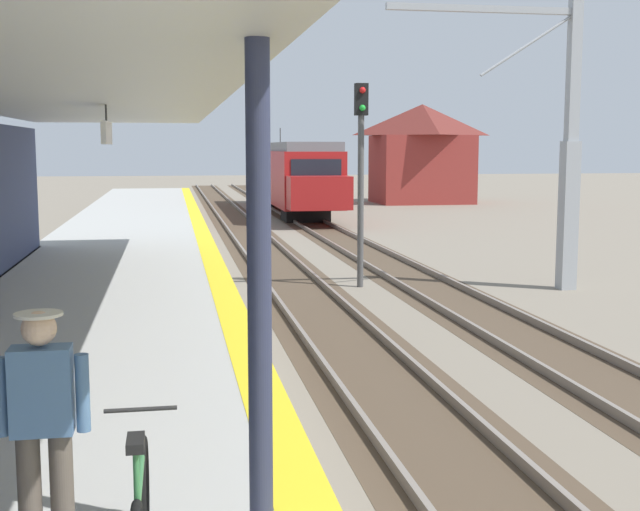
# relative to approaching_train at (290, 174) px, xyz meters

# --- Properties ---
(station_platform) EXTENTS (5.00, 80.00, 0.91)m
(station_platform) POSITION_rel_approaching_train_xyz_m (-7.80, -28.88, -1.73)
(station_platform) COLOR #A8A8A3
(station_platform) RESTS_ON ground
(track_pair_nearest_platform) EXTENTS (2.34, 120.00, 0.16)m
(track_pair_nearest_platform) POSITION_rel_approaching_train_xyz_m (-3.40, -24.88, -2.13)
(track_pair_nearest_platform) COLOR #4C3D2D
(track_pair_nearest_platform) RESTS_ON ground
(track_pair_middle) EXTENTS (2.34, 120.00, 0.16)m
(track_pair_middle) POSITION_rel_approaching_train_xyz_m (-0.00, -24.88, -2.13)
(track_pair_middle) COLOR #4C3D2D
(track_pair_middle) RESTS_ON ground
(approaching_train) EXTENTS (2.93, 19.60, 4.76)m
(approaching_train) POSITION_rel_approaching_train_xyz_m (0.00, 0.00, 0.00)
(approaching_train) COLOR maroon
(approaching_train) RESTS_ON ground
(commuter_person) EXTENTS (0.59, 0.30, 1.67)m
(commuter_person) POSITION_rel_approaching_train_xyz_m (-7.34, -40.93, -0.34)
(commuter_person) COLOR brown
(commuter_person) RESTS_ON station_platform
(rail_signal_post) EXTENTS (0.32, 0.34, 5.20)m
(rail_signal_post) POSITION_rel_approaching_train_xyz_m (-1.72, -25.29, 1.02)
(rail_signal_post) COLOR #4C4C4C
(rail_signal_post) RESTS_ON ground
(catenary_pylon_far_side) EXTENTS (5.00, 0.40, 7.50)m
(catenary_pylon_far_side) POSITION_rel_approaching_train_xyz_m (3.08, -26.54, 1.43)
(catenary_pylon_far_side) COLOR #9EA3A8
(catenary_pylon_far_side) RESTS_ON ground
(distant_trackside_house) EXTENTS (6.60, 5.28, 6.40)m
(distant_trackside_house) POSITION_rel_approaching_train_xyz_m (9.68, 6.93, 1.16)
(distant_trackside_house) COLOR maroon
(distant_trackside_house) RESTS_ON ground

